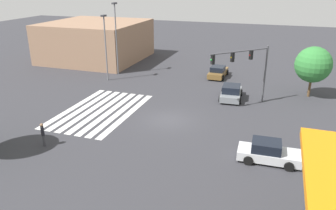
{
  "coord_description": "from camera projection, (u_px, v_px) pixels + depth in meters",
  "views": [
    {
      "loc": [
        25.08,
        8.59,
        11.69
      ],
      "look_at": [
        0.0,
        0.0,
        1.42
      ],
      "focal_mm": 35.0,
      "sensor_mm": 36.0,
      "label": 1
    }
  ],
  "objects": [
    {
      "name": "ground_plane",
      "position": [
        168.0,
        120.0,
        28.94
      ],
      "size": [
        138.54,
        138.54,
        0.0
      ],
      "primitive_type": "plane",
      "color": "#333338"
    },
    {
      "name": "crosswalk_markings",
      "position": [
        101.0,
        111.0,
        30.98
      ],
      "size": [
        10.78,
        6.3,
        0.01
      ],
      "rotation": [
        0.0,
        0.0,
        1.57
      ],
      "color": "silver",
      "rests_on": "ground_plane"
    },
    {
      "name": "traffic_signal_mast",
      "position": [
        247.0,
        63.0,
        30.79
      ],
      "size": [
        4.78,
        4.78,
        5.69
      ],
      "rotation": [
        0.0,
        0.0,
        -0.79
      ],
      "color": "#47474C",
      "rests_on": "ground_plane"
    },
    {
      "name": "car_0",
      "position": [
        231.0,
        93.0,
        33.76
      ],
      "size": [
        4.27,
        2.41,
        1.5
      ],
      "rotation": [
        0.0,
        0.0,
        3.21
      ],
      "color": "gray",
      "rests_on": "ground_plane"
    },
    {
      "name": "car_1",
      "position": [
        268.0,
        152.0,
        22.2
      ],
      "size": [
        2.12,
        4.22,
        1.47
      ],
      "rotation": [
        0.0,
        0.0,
        1.6
      ],
      "color": "silver",
      "rests_on": "ground_plane"
    },
    {
      "name": "car_2",
      "position": [
        218.0,
        72.0,
        41.33
      ],
      "size": [
        4.48,
        2.15,
        1.43
      ],
      "rotation": [
        0.0,
        0.0,
        3.11
      ],
      "color": "brown",
      "rests_on": "ground_plane"
    },
    {
      "name": "corner_building",
      "position": [
        96.0,
        41.0,
        49.8
      ],
      "size": [
        13.54,
        13.54,
        5.64
      ],
      "color": "#937056",
      "rests_on": "ground_plane"
    },
    {
      "name": "pedestrian",
      "position": [
        43.0,
        133.0,
        24.09
      ],
      "size": [
        0.41,
        0.41,
        1.83
      ],
      "rotation": [
        0.0,
        0.0,
        2.38
      ],
      "color": "#38383D",
      "rests_on": "ground_plane"
    },
    {
      "name": "street_light_pole_a",
      "position": [
        105.0,
        42.0,
        38.56
      ],
      "size": [
        0.8,
        0.36,
        7.8
      ],
      "color": "slate",
      "rests_on": "ground_plane"
    },
    {
      "name": "street_light_pole_b",
      "position": [
        116.0,
        33.0,
        40.95
      ],
      "size": [
        0.8,
        0.36,
        8.97
      ],
      "color": "slate",
      "rests_on": "ground_plane"
    },
    {
      "name": "tree_corner_b",
      "position": [
        313.0,
        65.0,
        33.46
      ],
      "size": [
        3.69,
        3.69,
        5.3
      ],
      "color": "brown",
      "rests_on": "ground_plane"
    }
  ]
}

